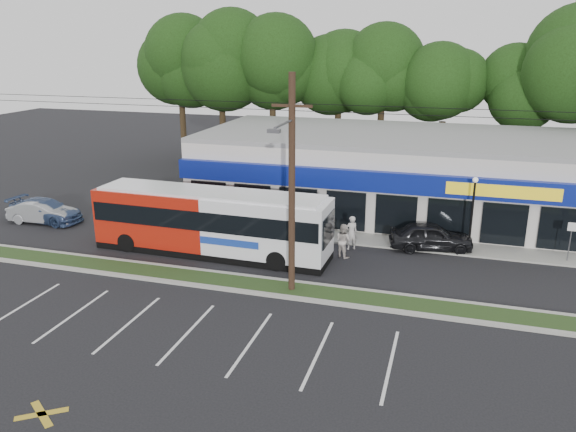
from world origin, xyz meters
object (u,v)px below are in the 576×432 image
Objects in this scene: car_blue at (45,210)px; pedestrian_a at (351,233)px; utility_pole at (288,179)px; car_silver at (43,212)px; sign_post at (571,235)px; metrobus at (211,221)px; pedestrian_b at (343,240)px; car_dark at (431,236)px; lamp_post at (473,205)px.

car_blue is 19.93m from pedestrian_a.
utility_pole is at bearing -102.73° from car_blue.
utility_pole reaches higher than car_silver.
metrobus is at bearing -167.64° from sign_post.
car_dark is at bearing -117.73° from pedestrian_b.
car_dark is (6.12, 7.57, -4.63)m from utility_pole.
pedestrian_a reaches higher than car_dark.
car_silver is at bearing 163.28° from utility_pole.
metrobus is 2.61× the size of car_blue.
pedestrian_b is (1.61, 5.08, -4.48)m from utility_pole.
utility_pole reaches higher than lamp_post.
car_blue is at bearing 162.47° from utility_pole.
car_dark is at bearing 51.08° from utility_pole.
metrobus reaches higher than car_dark.
lamp_post reaches higher than pedestrian_b.
pedestrian_a is (-6.35, -1.53, -1.69)m from lamp_post.
sign_post is at bearing -90.75° from car_silver.
car_dark is (-7.05, -0.07, -0.78)m from sign_post.
sign_post is 0.17× the size of metrobus.
pedestrian_a reaches higher than car_blue.
sign_post is 31.35m from car_silver.
metrobus reaches higher than car_silver.
pedestrian_b is (-6.56, -2.80, -1.74)m from lamp_post.
utility_pole is 19.55m from car_blue.
car_dark reaches higher than car_blue.
car_blue is (-31.27, -1.93, -0.82)m from sign_post.
car_silver is (-26.26, -2.44, -1.95)m from lamp_post.
pedestrian_a is 1.28m from pedestrian_b.
utility_pole is at bearing -111.52° from car_silver.
lamp_post is 0.84× the size of car_blue.
car_silver is (-31.26, -2.22, -0.84)m from sign_post.
utility_pole reaches higher than car_blue.
pedestrian_b is at bearing -87.07° from car_blue.
lamp_post is at bearing 18.86° from metrobus.
lamp_post is 26.44m from car_silver.
utility_pole is 6.96m from pedestrian_b.
sign_post is at bearing -134.18° from pedestrian_b.
utility_pole reaches higher than sign_post.
car_silver is at bearing 32.23° from pedestrian_b.
sign_post reaches higher than pedestrian_a.
car_blue is (-18.10, 5.72, -4.68)m from utility_pole.
lamp_post reaches higher than car_dark.
pedestrian_a is 1.05× the size of pedestrian_b.
pedestrian_a is (-4.30, -1.23, 0.20)m from car_dark.
metrobus is (-13.60, -4.30, -0.79)m from lamp_post.
utility_pole is 11.67m from lamp_post.
car_dark is at bearing -80.82° from car_blue.
sign_post is 11.86m from pedestrian_b.
pedestrian_b is at bearing -156.90° from lamp_post.
metrobus is at bearing 97.54° from car_dark.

